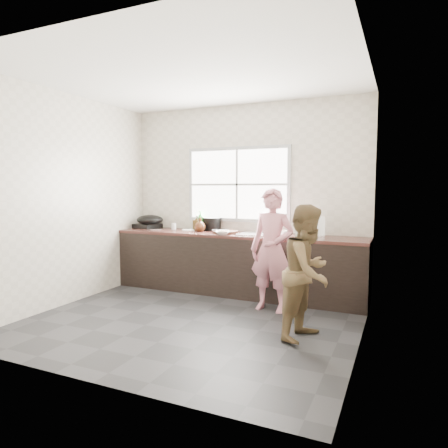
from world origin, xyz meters
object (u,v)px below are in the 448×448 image
at_px(person_side, 308,272).
at_px(pot_lid_right, 190,230).
at_px(cutting_board, 225,232).
at_px(bottle_brown_tall, 197,223).
at_px(dish_rack, 309,226).
at_px(pot_lid_left, 157,229).
at_px(bottle_brown_short, 200,225).
at_px(woman, 272,254).
at_px(wok, 150,220).
at_px(bowl_mince, 223,233).
at_px(black_pot, 212,224).
at_px(glass_jar, 174,226).
at_px(bowl_held, 281,235).
at_px(bowl_crabs, 278,234).
at_px(bottle_green, 200,220).
at_px(plate_food, 188,230).
at_px(burner, 147,225).

relative_size(person_side, pot_lid_right, 5.39).
relative_size(cutting_board, bottle_brown_tall, 1.72).
xyz_separation_m(dish_rack, pot_lid_left, (-2.36, 0.02, -0.13)).
bearing_deg(person_side, bottle_brown_short, 70.00).
bearing_deg(dish_rack, cutting_board, 161.34).
bearing_deg(woman, bottle_brown_short, 161.35).
distance_m(bottle_brown_tall, wok, 0.80).
xyz_separation_m(bowl_mince, bottle_brown_tall, (-0.59, 0.35, 0.08)).
height_order(black_pot, glass_jar, black_pot).
xyz_separation_m(cutting_board, bowl_held, (0.87, -0.18, 0.02)).
height_order(bowl_crabs, bottle_green, bottle_green).
distance_m(bowl_mince, glass_jar, 1.00).
xyz_separation_m(woman, bowl_crabs, (-0.08, 0.51, 0.19)).
bearing_deg(cutting_board, plate_food, 173.37).
height_order(person_side, burner, person_side).
bearing_deg(bowl_crabs, pot_lid_left, 178.38).
bearing_deg(cutting_board, pot_lid_left, 177.83).
distance_m(bowl_crabs, wok, 2.14).
distance_m(cutting_board, pot_lid_right, 0.69).
distance_m(bowl_crabs, bottle_green, 1.32).
height_order(person_side, bowl_mince, person_side).
bearing_deg(wok, person_side, -25.79).
distance_m(bottle_brown_short, glass_jar, 0.49).
xyz_separation_m(bowl_mince, burner, (-1.54, 0.40, 0.01)).
bearing_deg(wok, pot_lid_right, 5.00).
xyz_separation_m(woman, person_side, (0.60, -0.72, -0.03)).
xyz_separation_m(black_pot, bottle_green, (-0.18, -0.04, 0.05)).
distance_m(woman, bottle_brown_short, 1.43).
bearing_deg(woman, dish_rack, 64.88).
bearing_deg(plate_food, wok, 176.98).
bearing_deg(pot_lid_left, dish_rack, -0.42).
distance_m(bowl_mince, bottle_brown_short, 0.53).
bearing_deg(cutting_board, wok, 175.25).
relative_size(woman, pot_lid_left, 5.99).
height_order(bowl_held, black_pot, black_pot).
xyz_separation_m(bowl_mince, bottle_green, (-0.55, 0.40, 0.12)).
bearing_deg(black_pot, bowl_held, -20.01).
xyz_separation_m(person_side, black_pot, (-1.79, 1.51, 0.29)).
relative_size(glass_jar, dish_rack, 0.27).
bearing_deg(dish_rack, bowl_mince, 170.17).
relative_size(glass_jar, pot_lid_right, 0.40).
xyz_separation_m(person_side, burner, (-2.95, 1.47, 0.22)).
distance_m(plate_food, bottle_brown_short, 0.23).
relative_size(bowl_crabs, pot_lid_right, 0.76).
relative_size(bowl_crabs, bottle_brown_tall, 0.89).
relative_size(cutting_board, plate_food, 1.90).
bearing_deg(bowl_mince, cutting_board, 101.44).
bearing_deg(plate_food, woman, -21.66).
relative_size(bowl_held, bottle_green, 0.73).
distance_m(bottle_green, wok, 0.84).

